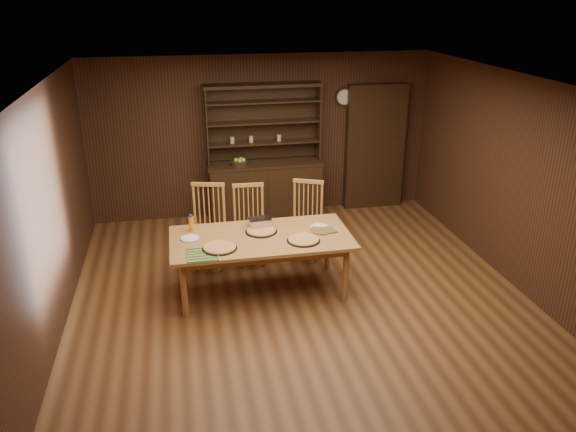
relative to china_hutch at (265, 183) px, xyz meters
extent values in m
plane|color=brown|center=(0.00, -2.75, -0.60)|extent=(6.00, 6.00, 0.00)
plane|color=silver|center=(0.00, -2.75, 2.00)|extent=(6.00, 6.00, 0.00)
plane|color=#3C2313|center=(0.00, 0.25, 0.70)|extent=(5.50, 0.00, 5.50)
plane|color=#3C2313|center=(0.00, -5.75, 0.70)|extent=(5.50, 0.00, 5.50)
plane|color=#3C2313|center=(-2.75, -2.75, 0.70)|extent=(0.00, 6.00, 6.00)
plane|color=#3C2313|center=(2.75, -2.75, 0.70)|extent=(0.00, 6.00, 6.00)
cube|color=black|center=(0.00, -0.01, -0.15)|extent=(1.80, 0.50, 0.90)
cube|color=black|center=(0.00, -0.01, 0.32)|extent=(1.84, 0.52, 0.04)
cube|color=black|center=(0.00, 0.22, 0.95)|extent=(1.80, 0.02, 1.20)
cube|color=black|center=(-0.89, 0.07, 0.95)|extent=(0.02, 0.32, 1.20)
cube|color=black|center=(0.89, 0.07, 0.95)|extent=(0.02, 0.32, 1.20)
cube|color=black|center=(0.00, 0.07, 1.55)|extent=(1.84, 0.34, 0.05)
cylinder|color=#A09587|center=(-0.50, 0.07, 0.72)|extent=(0.07, 0.07, 0.10)
cylinder|color=#A09587|center=(-0.20, 0.07, 0.72)|extent=(0.07, 0.07, 0.10)
cube|color=black|center=(1.90, 0.15, 0.45)|extent=(1.00, 0.18, 2.10)
cylinder|color=black|center=(1.35, 0.21, 1.30)|extent=(0.30, 0.04, 0.30)
cylinder|color=beige|center=(1.35, 0.18, 1.30)|extent=(0.24, 0.01, 0.24)
cube|color=#A46F39|center=(-0.44, -2.43, 0.13)|extent=(2.18, 1.09, 0.04)
cylinder|color=#A46F39|center=(-1.40, -2.84, -0.24)|extent=(0.07, 0.07, 0.71)
cylinder|color=#A46F39|center=(-1.40, -2.01, -0.24)|extent=(0.07, 0.07, 0.71)
cylinder|color=#A46F39|center=(0.52, -2.84, -0.24)|extent=(0.07, 0.07, 0.71)
cylinder|color=#A46F39|center=(0.52, -2.01, -0.24)|extent=(0.07, 0.07, 0.71)
cube|color=#C28D42|center=(-1.04, -1.62, -0.11)|extent=(0.57, 0.55, 0.04)
cylinder|color=#C28D42|center=(-1.26, -1.74, -0.36)|extent=(0.04, 0.04, 0.46)
cylinder|color=#C28D42|center=(-1.17, -1.41, -0.36)|extent=(0.04, 0.04, 0.46)
cylinder|color=#C28D42|center=(-0.91, -1.83, -0.36)|extent=(0.04, 0.04, 0.46)
cylinder|color=#C28D42|center=(-0.83, -1.50, -0.36)|extent=(0.04, 0.04, 0.46)
cube|color=#C28D42|center=(-0.99, -1.44, 0.52)|extent=(0.44, 0.15, 0.05)
cube|color=#C28D42|center=(-0.47, -1.60, -0.14)|extent=(0.47, 0.45, 0.04)
cylinder|color=#C28D42|center=(-0.65, -1.75, -0.38)|extent=(0.04, 0.04, 0.44)
cylinder|color=#C28D42|center=(-0.63, -1.43, -0.38)|extent=(0.04, 0.04, 0.44)
cylinder|color=#C28D42|center=(-0.31, -1.77, -0.38)|extent=(0.04, 0.04, 0.44)
cylinder|color=#C28D42|center=(-0.29, -1.45, -0.38)|extent=(0.04, 0.04, 0.44)
cube|color=#C28D42|center=(-0.46, -1.42, 0.47)|extent=(0.43, 0.06, 0.05)
cube|color=#C28D42|center=(0.30, -1.61, -0.13)|extent=(0.59, 0.58, 0.04)
cylinder|color=#C28D42|center=(0.08, -1.68, -0.37)|extent=(0.04, 0.04, 0.44)
cylinder|color=#C28D42|center=(0.21, -1.39, -0.37)|extent=(0.04, 0.04, 0.44)
cylinder|color=#C28D42|center=(0.39, -1.82, -0.37)|extent=(0.04, 0.04, 0.44)
cylinder|color=#C28D42|center=(0.53, -1.53, -0.37)|extent=(0.04, 0.04, 0.44)
cube|color=#C28D42|center=(0.38, -1.44, 0.48)|extent=(0.40, 0.21, 0.05)
cylinder|color=black|center=(-0.96, -2.67, 0.16)|extent=(0.40, 0.40, 0.01)
cylinder|color=tan|center=(-0.96, -2.67, 0.17)|extent=(0.37, 0.37, 0.02)
torus|color=#C48546|center=(-0.96, -2.67, 0.17)|extent=(0.38, 0.38, 0.03)
cylinder|color=black|center=(0.04, -2.65, 0.16)|extent=(0.40, 0.40, 0.01)
cylinder|color=tan|center=(0.04, -2.65, 0.17)|extent=(0.37, 0.37, 0.02)
torus|color=#C48546|center=(0.04, -2.65, 0.17)|extent=(0.37, 0.37, 0.03)
cylinder|color=black|center=(-0.42, -2.29, 0.16)|extent=(0.39, 0.39, 0.01)
cylinder|color=tan|center=(-0.42, -2.29, 0.17)|extent=(0.35, 0.35, 0.02)
torus|color=#C48546|center=(-0.42, -2.29, 0.17)|extent=(0.36, 0.36, 0.03)
cylinder|color=silver|center=(-1.28, -2.32, 0.16)|extent=(0.23, 0.23, 0.01)
torus|color=#385AA9|center=(-1.28, -2.32, 0.16)|extent=(0.23, 0.23, 0.01)
cylinder|color=silver|center=(0.32, -2.30, 0.16)|extent=(0.24, 0.24, 0.01)
torus|color=#385AA9|center=(0.32, -2.30, 0.16)|extent=(0.24, 0.24, 0.01)
cube|color=silver|center=(-0.41, -2.12, 0.21)|extent=(0.29, 0.22, 0.11)
cylinder|color=orange|center=(-1.25, -2.08, 0.25)|extent=(0.06, 0.06, 0.18)
cylinder|color=navy|center=(-1.25, -2.08, 0.35)|extent=(0.04, 0.04, 0.03)
cube|color=#AB1314|center=(0.39, -2.42, 0.16)|extent=(0.24, 0.24, 0.02)
cube|color=#AB1314|center=(0.29, -2.42, 0.16)|extent=(0.28, 0.28, 0.02)
cylinder|color=black|center=(-0.41, -0.06, 0.37)|extent=(0.29, 0.29, 0.06)
sphere|color=#7EB530|center=(-0.46, -0.06, 0.42)|extent=(0.08, 0.08, 0.08)
sphere|color=#7EB530|center=(-0.38, -0.03, 0.42)|extent=(0.08, 0.08, 0.08)
sphere|color=#7EB530|center=(-0.41, -0.11, 0.42)|extent=(0.08, 0.08, 0.08)
sphere|color=#7EB530|center=(-0.35, -0.08, 0.42)|extent=(0.08, 0.08, 0.08)
camera|label=1|loc=(-1.34, -8.55, 2.96)|focal=35.00mm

